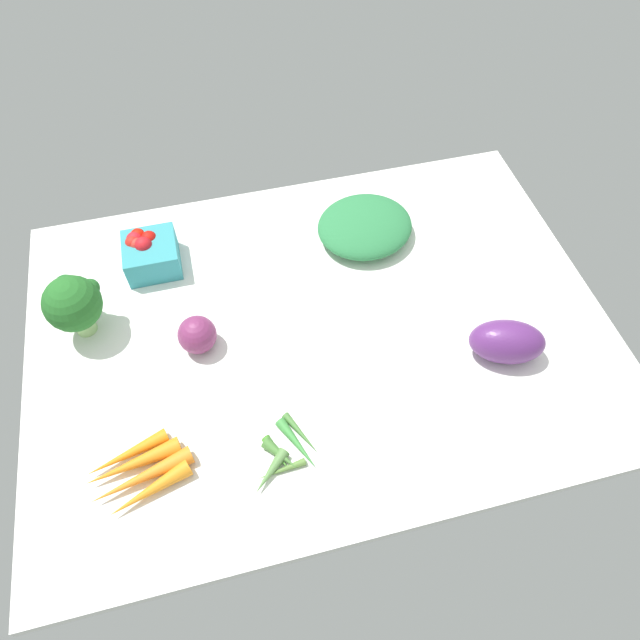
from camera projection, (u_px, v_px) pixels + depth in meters
tablecloth at (320, 329)px, 104.83cm from camera, size 104.00×76.00×2.00cm
broccoli_head at (73, 303)px, 97.76cm from camera, size 9.85×10.93×12.63cm
leafy_greens_clump at (365, 226)px, 114.92cm from camera, size 22.73×21.45×5.26cm
red_onion_center at (197, 335)px, 98.90cm from camera, size 6.75×6.75×6.75cm
okra_pile at (284, 455)px, 88.94cm from camera, size 11.90×12.64×1.97cm
carrot_bunch at (138, 472)px, 86.82cm from camera, size 16.72×13.21×2.87cm
eggplant at (507, 342)px, 97.53cm from camera, size 14.67×11.37×7.64cm
berry_basket at (149, 252)px, 109.70cm from camera, size 10.03×10.03×7.37cm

